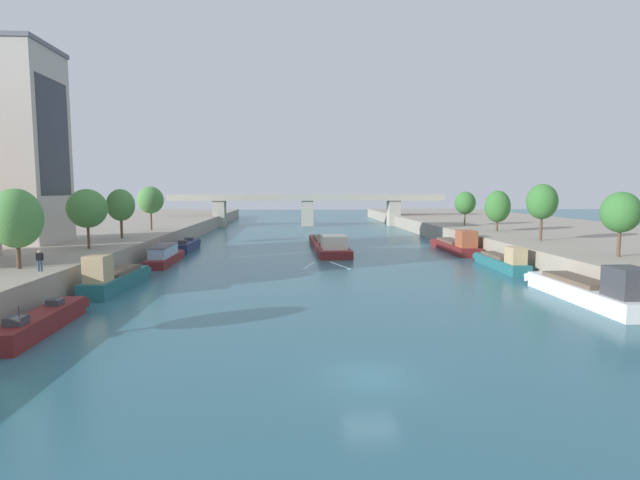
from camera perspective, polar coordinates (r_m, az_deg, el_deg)
name	(u,v)px	position (r m, az deg, el deg)	size (l,w,h in m)	color
ground_plane	(370,377)	(23.95, 5.80, -15.53)	(400.00, 400.00, 0.00)	#2D6070
quay_left	(60,239)	(85.25, -27.95, 0.12)	(36.00, 170.00, 2.55)	gray
quay_right	(557,236)	(88.46, 25.83, 0.40)	(36.00, 170.00, 2.55)	gray
barge_midriver	(329,244)	(71.73, 1.00, -0.49)	(4.84, 24.48, 2.79)	maroon
wake_behind_barge	(325,266)	(56.83, 0.54, -2.99)	(5.60, 5.95, 0.03)	#A0CCD6
moored_boat_left_far	(42,321)	(35.19, -29.57, -8.20)	(2.04, 10.57, 2.33)	maroon
moored_boat_left_end	(115,278)	(46.71, -22.74, -4.11)	(2.73, 11.57, 3.48)	#23666B
moored_boat_left_lone	(165,256)	(61.27, -17.58, -1.75)	(2.52, 12.05, 2.27)	maroon
moored_boat_left_second	(187,246)	(73.54, -15.19, -0.66)	(2.19, 10.66, 2.42)	#1E284C
moored_boat_right_midway	(591,290)	(43.50, 28.91, -5.10)	(3.05, 14.19, 3.42)	silver
moored_boat_right_upstream	(502,261)	(58.10, 20.38, -2.32)	(2.39, 12.36, 2.85)	#23666B
moored_boat_right_far	(456,245)	(71.94, 15.50, -0.56)	(3.03, 15.36, 3.42)	maroon
tree_left_second	(16,218)	(45.05, -31.81, 2.14)	(3.88, 3.88, 6.30)	brown
tree_left_far	(87,209)	(57.03, -25.42, 3.32)	(4.03, 4.03, 6.29)	brown
tree_left_nearest	(121,205)	(67.86, -22.14, 3.77)	(3.49, 3.49, 6.31)	brown
tree_left_by_lamp	(150,200)	(80.68, -19.09, 4.41)	(3.98, 3.98, 6.75)	brown
tree_right_by_lamp	(621,212)	(53.24, 31.55, 2.75)	(3.46, 3.46, 6.02)	brown
tree_right_distant	(542,202)	(66.02, 24.39, 4.07)	(3.66, 3.66, 6.94)	brown
tree_right_far	(498,207)	(78.78, 19.92, 3.67)	(3.76, 3.76, 6.11)	brown
tree_right_end_of_row	(465,203)	(90.21, 16.51, 4.14)	(3.62, 3.62, 5.92)	brown
building_left_far_end	(4,145)	(68.31, -32.86, 9.26)	(11.80, 9.47, 22.70)	#BCB2A8
bridge_far	(307,206)	(120.06, -1.47, 4.01)	(66.61, 4.40, 7.70)	#ADA899
person_on_quay	(40,259)	(42.98, -29.78, -1.95)	(0.50, 0.31, 1.62)	navy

